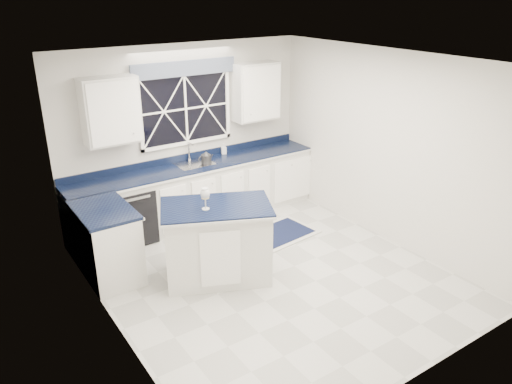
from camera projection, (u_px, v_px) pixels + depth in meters
ground at (270, 275)px, 6.43m from camera, size 4.50×4.50×0.00m
back_wall at (186, 134)px, 7.63m from camera, size 4.00×0.10×2.70m
base_cabinets at (183, 203)px, 7.45m from camera, size 3.99×1.60×0.90m
countertop at (196, 166)px, 7.57m from camera, size 3.98×0.64×0.04m
dishwasher at (130, 213)px, 7.19m from camera, size 0.60×0.58×0.82m
window at (185, 103)px, 7.41m from camera, size 1.65×0.09×1.26m
upper_cabinets at (189, 100)px, 7.29m from camera, size 3.10×0.34×0.90m
faucet at (190, 151)px, 7.65m from camera, size 0.05×0.20×0.30m
island at (217, 242)px, 6.21m from camera, size 1.54×1.28×0.99m
rug at (275, 235)px, 7.43m from camera, size 1.30×0.87×0.02m
kettle at (206, 158)px, 7.61m from camera, size 0.26×0.16×0.18m
wine_glass at (205, 195)px, 5.86m from camera, size 0.11×0.11×0.27m
soap_bottle at (224, 149)px, 8.02m from camera, size 0.10×0.10×0.17m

